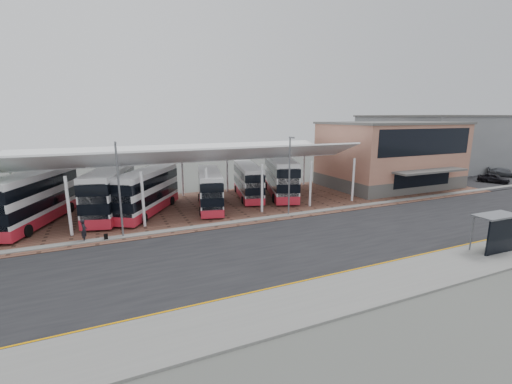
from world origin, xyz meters
The scene contains 24 objects.
ground centered at (0.00, 0.00, 0.00)m, with size 140.00×140.00×0.00m, color #494B46.
road centered at (0.00, -1.00, 0.01)m, with size 120.00×14.00×0.02m, color black.
forecourt centered at (2.00, 13.00, 0.03)m, with size 72.00×16.00×0.06m, color brown.
sidewalk centered at (0.00, -9.00, 0.07)m, with size 120.00×4.00×0.14m, color slate.
north_kerb centered at (0.00, 6.20, 0.07)m, with size 120.00×0.80×0.14m, color slate.
carpark_surface centered at (44.00, 10.00, 0.04)m, with size 22.00×10.00×0.08m, color black.
yellow_line_near centered at (0.00, -7.00, 0.03)m, with size 120.00×0.12×0.01m, color #ED9800.
yellow_line_far centered at (0.00, -6.70, 0.03)m, with size 120.00×0.12×0.01m, color #ED9800.
canopy centered at (-6.00, 13.94, 5.80)m, with size 37.00×11.63×7.07m.
terminal centered at (23.00, 13.92, 4.66)m, with size 18.40×14.40×9.25m.
warehouse centered at (48.00, 24.00, 5.15)m, with size 30.50×20.50×10.25m.
lamp_west centered at (-14.00, 6.27, 4.36)m, with size 0.16×0.90×8.07m.
lamp_east centered at (2.00, 6.27, 4.36)m, with size 0.16×0.90×8.07m.
bus_0 centered at (-21.23, 13.48, 2.49)m, with size 6.80×12.03×4.88m.
bus_1 centered at (-14.60, 13.98, 2.44)m, with size 5.68×11.91×4.79m.
bus_2 centered at (-11.14, 13.06, 2.30)m, with size 7.96×10.63×4.52m.
bus_3 centered at (-4.50, 12.55, 2.11)m, with size 4.61×10.25×4.12m.
bus_4 centered at (1.24, 15.27, 2.10)m, with size 4.53×10.22×4.10m.
bus_5 centered at (5.44, 14.57, 2.46)m, with size 6.39×11.96×4.83m.
pedestrian centered at (-16.91, 6.42, 0.99)m, with size 0.68×0.44×1.85m, color black.
suitcase centered at (-15.34, 6.00, 0.32)m, with size 0.31×0.22×0.53m, color black.
carpark_car_a centered at (39.34, 8.84, 0.79)m, with size 1.68×4.18×1.42m, color black.
carpark_car_b centered at (46.73, 11.61, 0.78)m, with size 1.95×4.79×1.39m, color #4B4E54.
bus_shelter centered at (11.54, -8.72, 1.87)m, with size 3.52×1.71×2.77m.
Camera 1 is at (-14.93, -23.35, 10.01)m, focal length 24.00 mm.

